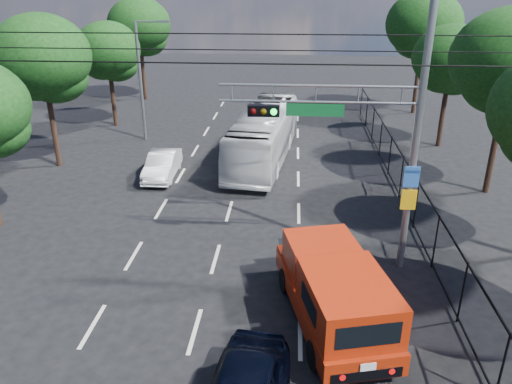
# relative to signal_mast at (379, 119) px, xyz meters

# --- Properties ---
(lane_markings) EXTENTS (6.12, 38.00, 0.01)m
(lane_markings) POSITION_rel_signal_mast_xyz_m (-5.28, 6.01, -5.24)
(lane_markings) COLOR beige
(lane_markings) RESTS_ON ground
(signal_mast) EXTENTS (6.43, 0.39, 9.50)m
(signal_mast) POSITION_rel_signal_mast_xyz_m (0.00, 0.00, 0.00)
(signal_mast) COLOR slate
(signal_mast) RESTS_ON ground
(streetlight_left) EXTENTS (2.09, 0.22, 7.08)m
(streetlight_left) POSITION_rel_signal_mast_xyz_m (-11.62, 14.01, -1.30)
(streetlight_left) COLOR slate
(streetlight_left) RESTS_ON ground
(utility_wires) EXTENTS (22.00, 5.04, 0.74)m
(utility_wires) POSITION_rel_signal_mast_xyz_m (-5.28, 0.84, 1.99)
(utility_wires) COLOR black
(utility_wires) RESTS_ON ground
(fence_right) EXTENTS (0.06, 34.03, 2.00)m
(fence_right) POSITION_rel_signal_mast_xyz_m (2.32, 4.18, -4.21)
(fence_right) COLOR black
(fence_right) RESTS_ON ground
(tree_right_c) EXTENTS (5.10, 5.10, 8.29)m
(tree_right_c) POSITION_rel_signal_mast_xyz_m (6.53, 7.03, 0.49)
(tree_right_c) COLOR black
(tree_right_c) RESTS_ON ground
(tree_right_d) EXTENTS (4.32, 4.32, 7.02)m
(tree_right_d) POSITION_rel_signal_mast_xyz_m (6.13, 14.03, -0.39)
(tree_right_d) COLOR black
(tree_right_d) RESTS_ON ground
(tree_right_e) EXTENTS (5.28, 5.28, 8.58)m
(tree_right_e) POSITION_rel_signal_mast_xyz_m (6.33, 22.03, 0.69)
(tree_right_e) COLOR black
(tree_right_e) RESTS_ON ground
(tree_left_c) EXTENTS (4.80, 4.80, 7.80)m
(tree_left_c) POSITION_rel_signal_mast_xyz_m (-15.07, 9.03, 0.15)
(tree_left_c) COLOR black
(tree_left_c) RESTS_ON ground
(tree_left_d) EXTENTS (4.20, 4.20, 6.83)m
(tree_left_d) POSITION_rel_signal_mast_xyz_m (-14.67, 17.03, -0.52)
(tree_left_d) COLOR black
(tree_left_d) RESTS_ON ground
(tree_left_e) EXTENTS (4.92, 4.92, 7.99)m
(tree_left_e) POSITION_rel_signal_mast_xyz_m (-14.87, 25.03, 0.29)
(tree_left_e) COLOR black
(tree_left_e) RESTS_ON ground
(red_pickup) EXTENTS (3.39, 6.17, 2.18)m
(red_pickup) POSITION_rel_signal_mast_xyz_m (-1.37, -3.36, -4.08)
(red_pickup) COLOR black
(red_pickup) RESTS_ON ground
(white_bus) EXTENTS (3.60, 10.54, 2.88)m
(white_bus) POSITION_rel_signal_mast_xyz_m (-4.18, 10.73, -3.80)
(white_bus) COLOR silver
(white_bus) RESTS_ON ground
(white_van) EXTENTS (1.44, 3.86, 1.26)m
(white_van) POSITION_rel_signal_mast_xyz_m (-9.14, 7.81, -4.61)
(white_van) COLOR silver
(white_van) RESTS_ON ground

